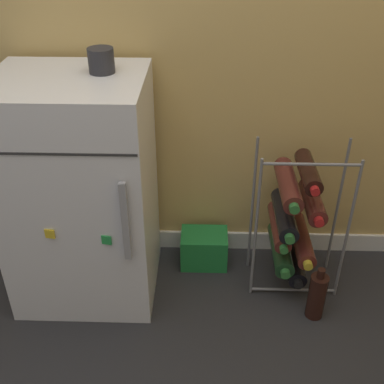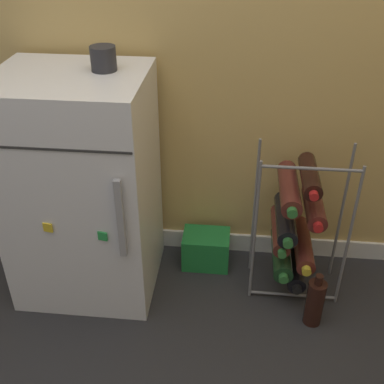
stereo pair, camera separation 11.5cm
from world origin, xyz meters
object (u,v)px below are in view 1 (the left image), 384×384
object	(u,v)px
fridge_top_cup	(101,60)
loose_bottle_floor	(317,296)
soda_box	(204,248)
mini_fridge	(81,193)
wine_rack	(293,221)

from	to	relation	value
fridge_top_cup	loose_bottle_floor	bearing A→B (deg)	-15.18
loose_bottle_floor	soda_box	bearing A→B (deg)	145.19
loose_bottle_floor	mini_fridge	bearing A→B (deg)	170.01
fridge_top_cup	loose_bottle_floor	distance (m)	1.22
wine_rack	soda_box	world-z (taller)	wine_rack
mini_fridge	soda_box	world-z (taller)	mini_fridge
fridge_top_cup	loose_bottle_floor	xyz separation A→B (m)	(0.82, -0.22, -0.87)
wine_rack	loose_bottle_floor	world-z (taller)	wine_rack
soda_box	fridge_top_cup	size ratio (longest dim) A/B	2.32
wine_rack	loose_bottle_floor	bearing A→B (deg)	-66.38
fridge_top_cup	soda_box	bearing A→B (deg)	14.17
wine_rack	soda_box	bearing A→B (deg)	163.31
wine_rack	soda_box	size ratio (longest dim) A/B	3.13
fridge_top_cup	wine_rack	bearing A→B (deg)	-1.27
soda_box	fridge_top_cup	world-z (taller)	fridge_top_cup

